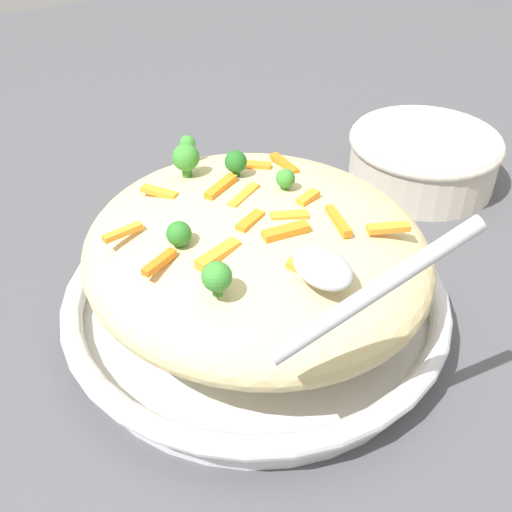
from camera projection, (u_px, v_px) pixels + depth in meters
The scene contains 26 objects.
ground_plane at pixel (256, 321), 0.64m from camera, with size 2.40×2.40×0.00m, color #4C4C51.
serving_bowl at pixel (256, 302), 0.62m from camera, with size 0.38×0.38×0.05m.
pasta_mound at pixel (256, 250), 0.58m from camera, with size 0.34×0.32×0.10m, color #DBC689.
carrot_piece_0 at pixel (244, 196), 0.57m from camera, with size 0.04×0.01×0.01m, color orange.
carrot_piece_1 at pixel (159, 192), 0.58m from camera, with size 0.04×0.01×0.01m, color orange.
carrot_piece_2 at pixel (250, 221), 0.53m from camera, with size 0.03×0.01×0.01m, color orange.
carrot_piece_3 at pixel (258, 166), 0.62m from camera, with size 0.03×0.01×0.01m, color orange.
carrot_piece_4 at pixel (284, 164), 0.62m from camera, with size 0.04×0.01×0.01m, color orange.
carrot_piece_5 at pixel (218, 254), 0.50m from camera, with size 0.04×0.01×0.01m, color orange.
carrot_piece_6 at pixel (286, 231), 0.52m from camera, with size 0.04×0.01×0.01m, color orange.
carrot_piece_7 at pixel (159, 262), 0.50m from camera, with size 0.03×0.01×0.01m, color orange.
carrot_piece_8 at pixel (303, 268), 0.49m from camera, with size 0.03×0.01×0.01m, color orange.
carrot_piece_9 at pixel (289, 216), 0.54m from camera, with size 0.03×0.01×0.01m, color orange.
carrot_piece_10 at pixel (338, 221), 0.54m from camera, with size 0.04×0.01×0.01m, color orange.
carrot_piece_11 at pixel (123, 232), 0.53m from camera, with size 0.04×0.01×0.01m, color orange.
carrot_piece_12 at pixel (388, 228), 0.53m from camera, with size 0.04×0.01×0.01m, color orange.
carrot_piece_13 at pixel (308, 198), 0.56m from camera, with size 0.03×0.01×0.01m, color orange.
carrot_piece_14 at pixel (221, 187), 0.58m from camera, with size 0.04×0.01×0.01m, color orange.
broccoli_floret_0 at pixel (236, 162), 0.59m from camera, with size 0.02×0.02×0.03m.
broccoli_floret_1 at pixel (179, 234), 0.51m from camera, with size 0.02×0.02×0.02m.
broccoli_floret_2 at pixel (184, 144), 0.64m from camera, with size 0.02×0.02×0.02m.
broccoli_floret_3 at pixel (285, 179), 0.57m from camera, with size 0.02×0.02×0.02m.
broccoli_floret_4 at pixel (186, 158), 0.60m from camera, with size 0.03×0.03×0.03m.
broccoli_floret_5 at pixel (217, 277), 0.46m from camera, with size 0.02×0.02×0.03m.
serving_spoon at pixel (340, 275), 0.45m from camera, with size 0.12×0.15×0.08m.
companion_bowl at pixel (423, 156), 0.83m from camera, with size 0.20×0.20×0.07m.
Camera 1 is at (-0.40, 0.24, 0.44)m, focal length 43.76 mm.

